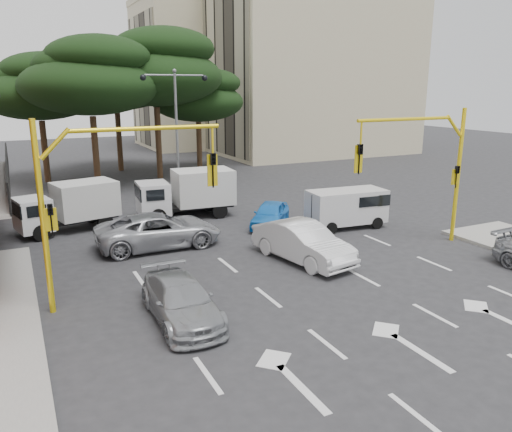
{
  "coord_description": "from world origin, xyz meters",
  "views": [
    {
      "loc": [
        -9.22,
        -13.79,
        6.86
      ],
      "look_at": [
        -0.27,
        4.45,
        1.6
      ],
      "focal_mm": 35.0,
      "sensor_mm": 36.0,
      "label": 1
    }
  ],
  "objects_px": {
    "street_lamp_center": "(176,112)",
    "car_silver_cross_b": "(184,200)",
    "car_blue_compact": "(270,214)",
    "box_truck_b": "(187,194)",
    "signal_mast_right": "(430,159)",
    "car_white_hatch": "(303,242)",
    "car_silver_cross_a": "(159,230)",
    "box_truck_a": "(68,207)",
    "signal_mast_left": "(102,186)",
    "van_white": "(346,208)",
    "car_silver_wagon": "(181,300)"
  },
  "relations": [
    {
      "from": "street_lamp_center",
      "to": "car_silver_cross_b",
      "type": "height_order",
      "value": "street_lamp_center"
    },
    {
      "from": "car_blue_compact",
      "to": "box_truck_b",
      "type": "xyz_separation_m",
      "value": [
        -3.18,
        3.68,
        0.65
      ]
    },
    {
      "from": "car_blue_compact",
      "to": "box_truck_b",
      "type": "bearing_deg",
      "value": 171.14
    },
    {
      "from": "signal_mast_right",
      "to": "car_white_hatch",
      "type": "distance_m",
      "value": 6.66
    },
    {
      "from": "street_lamp_center",
      "to": "car_silver_cross_a",
      "type": "distance_m",
      "value": 10.82
    },
    {
      "from": "box_truck_a",
      "to": "signal_mast_left",
      "type": "bearing_deg",
      "value": 168.36
    },
    {
      "from": "van_white",
      "to": "car_white_hatch",
      "type": "bearing_deg",
      "value": -48.55
    },
    {
      "from": "street_lamp_center",
      "to": "van_white",
      "type": "relative_size",
      "value": 2.0
    },
    {
      "from": "car_silver_wagon",
      "to": "car_silver_cross_b",
      "type": "distance_m",
      "value": 14.04
    },
    {
      "from": "car_white_hatch",
      "to": "car_blue_compact",
      "type": "xyz_separation_m",
      "value": [
        1.26,
        5.19,
        -0.16
      ]
    },
    {
      "from": "signal_mast_right",
      "to": "van_white",
      "type": "height_order",
      "value": "signal_mast_right"
    },
    {
      "from": "signal_mast_right",
      "to": "car_silver_cross_a",
      "type": "bearing_deg",
      "value": 154.65
    },
    {
      "from": "car_white_hatch",
      "to": "car_silver_cross_a",
      "type": "xyz_separation_m",
      "value": [
        -4.71,
        4.37,
        -0.03
      ]
    },
    {
      "from": "signal_mast_left",
      "to": "car_blue_compact",
      "type": "relative_size",
      "value": 1.63
    },
    {
      "from": "car_silver_cross_b",
      "to": "box_truck_b",
      "type": "xyz_separation_m",
      "value": [
        -0.33,
        -1.5,
        0.65
      ]
    },
    {
      "from": "van_white",
      "to": "car_blue_compact",
      "type": "bearing_deg",
      "value": -113.4
    },
    {
      "from": "signal_mast_left",
      "to": "car_white_hatch",
      "type": "height_order",
      "value": "signal_mast_left"
    },
    {
      "from": "box_truck_a",
      "to": "car_blue_compact",
      "type": "bearing_deg",
      "value": -124.45
    },
    {
      "from": "street_lamp_center",
      "to": "box_truck_a",
      "type": "relative_size",
      "value": 1.63
    },
    {
      "from": "signal_mast_right",
      "to": "car_silver_cross_a",
      "type": "xyz_separation_m",
      "value": [
        -10.57,
        5.01,
        -3.13
      ]
    },
    {
      "from": "car_silver_cross_b",
      "to": "box_truck_b",
      "type": "bearing_deg",
      "value": 167.53
    },
    {
      "from": "car_silver_cross_b",
      "to": "box_truck_b",
      "type": "distance_m",
      "value": 1.67
    },
    {
      "from": "car_white_hatch",
      "to": "box_truck_a",
      "type": "xyz_separation_m",
      "value": [
        -7.97,
        8.82,
        0.39
      ]
    },
    {
      "from": "car_white_hatch",
      "to": "box_truck_b",
      "type": "relative_size",
      "value": 0.92
    },
    {
      "from": "car_silver_wagon",
      "to": "car_silver_cross_a",
      "type": "distance_m",
      "value": 7.43
    },
    {
      "from": "car_silver_cross_a",
      "to": "car_silver_cross_b",
      "type": "height_order",
      "value": "car_silver_cross_a"
    },
    {
      "from": "street_lamp_center",
      "to": "car_blue_compact",
      "type": "bearing_deg",
      "value": -74.95
    },
    {
      "from": "van_white",
      "to": "signal_mast_left",
      "type": "bearing_deg",
      "value": -66.78
    },
    {
      "from": "signal_mast_left",
      "to": "car_silver_wagon",
      "type": "distance_m",
      "value": 4.32
    },
    {
      "from": "box_truck_a",
      "to": "car_silver_cross_b",
      "type": "bearing_deg",
      "value": -89.35
    },
    {
      "from": "signal_mast_right",
      "to": "car_silver_cross_b",
      "type": "xyz_separation_m",
      "value": [
        -7.45,
        11.01,
        -3.27
      ]
    },
    {
      "from": "car_silver_cross_a",
      "to": "van_white",
      "type": "relative_size",
      "value": 1.4
    },
    {
      "from": "car_silver_cross_b",
      "to": "car_white_hatch",
      "type": "bearing_deg",
      "value": -171.19
    },
    {
      "from": "street_lamp_center",
      "to": "signal_mast_right",
      "type": "bearing_deg",
      "value": -64.09
    },
    {
      "from": "street_lamp_center",
      "to": "car_blue_compact",
      "type": "distance_m",
      "value": 9.73
    },
    {
      "from": "car_silver_wagon",
      "to": "signal_mast_left",
      "type": "bearing_deg",
      "value": 127.43
    },
    {
      "from": "street_lamp_center",
      "to": "car_silver_cross_a",
      "type": "relative_size",
      "value": 1.42
    },
    {
      "from": "car_blue_compact",
      "to": "car_silver_wagon",
      "type": "bearing_deg",
      "value": -91.71
    },
    {
      "from": "street_lamp_center",
      "to": "car_silver_cross_b",
      "type": "distance_m",
      "value": 5.7
    },
    {
      "from": "car_silver_cross_a",
      "to": "signal_mast_left",
      "type": "bearing_deg",
      "value": 149.75
    },
    {
      "from": "signal_mast_left",
      "to": "car_silver_cross_b",
      "type": "relative_size",
      "value": 1.65
    },
    {
      "from": "car_white_hatch",
      "to": "van_white",
      "type": "xyz_separation_m",
      "value": [
        4.6,
        3.37,
        0.19
      ]
    },
    {
      "from": "signal_mast_left",
      "to": "car_white_hatch",
      "type": "relative_size",
      "value": 1.26
    },
    {
      "from": "car_blue_compact",
      "to": "car_silver_cross_a",
      "type": "distance_m",
      "value": 6.03
    },
    {
      "from": "car_white_hatch",
      "to": "car_blue_compact",
      "type": "bearing_deg",
      "value": 65.82
    },
    {
      "from": "car_silver_cross_a",
      "to": "box_truck_a",
      "type": "distance_m",
      "value": 5.53
    },
    {
      "from": "signal_mast_right",
      "to": "signal_mast_left",
      "type": "bearing_deg",
      "value": 180.0
    },
    {
      "from": "signal_mast_left",
      "to": "car_silver_cross_a",
      "type": "xyz_separation_m",
      "value": [
        3.03,
        5.01,
        -3.13
      ]
    },
    {
      "from": "car_silver_wagon",
      "to": "box_truck_b",
      "type": "xyz_separation_m",
      "value": [
        4.14,
        11.8,
        0.64
      ]
    },
    {
      "from": "car_white_hatch",
      "to": "box_truck_b",
      "type": "xyz_separation_m",
      "value": [
        -1.92,
        8.87,
        0.48
      ]
    }
  ]
}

